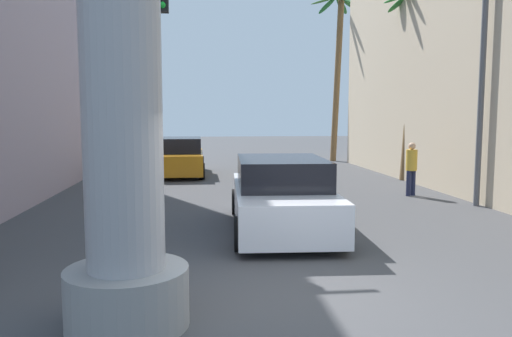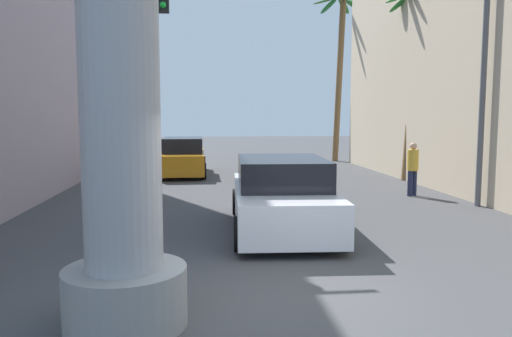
{
  "view_description": "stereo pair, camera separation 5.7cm",
  "coord_description": "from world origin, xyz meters",
  "px_view_note": "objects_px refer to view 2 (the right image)",
  "views": [
    {
      "loc": [
        -1.05,
        -6.55,
        2.46
      ],
      "look_at": [
        0.0,
        3.23,
        1.43
      ],
      "focal_mm": 35.0,
      "sensor_mm": 36.0,
      "label": 1
    },
    {
      "loc": [
        -0.99,
        -6.56,
        2.46
      ],
      "look_at": [
        0.0,
        3.23,
        1.43
      ],
      "focal_mm": 35.0,
      "sensor_mm": 36.0,
      "label": 2
    }
  ],
  "objects_px": {
    "car_far": "(183,157)",
    "palm_tree_mid_right": "(414,67)",
    "car_lead": "(281,196)",
    "palm_tree_far_right": "(339,58)",
    "street_lamp": "(472,51)",
    "traffic_light_mast": "(30,44)",
    "pedestrian_mid_right": "(413,165)",
    "palm_tree_mid_left": "(22,30)"
  },
  "relations": [
    {
      "from": "palm_tree_mid_left",
      "to": "palm_tree_far_right",
      "type": "height_order",
      "value": "palm_tree_far_right"
    },
    {
      "from": "palm_tree_mid_left",
      "to": "street_lamp",
      "type": "bearing_deg",
      "value": -12.47
    },
    {
      "from": "palm_tree_far_right",
      "to": "pedestrian_mid_right",
      "type": "height_order",
      "value": "palm_tree_far_right"
    },
    {
      "from": "traffic_light_mast",
      "to": "pedestrian_mid_right",
      "type": "bearing_deg",
      "value": 18.65
    },
    {
      "from": "traffic_light_mast",
      "to": "palm_tree_mid_left",
      "type": "xyz_separation_m",
      "value": [
        -1.62,
        4.28,
        0.96
      ]
    },
    {
      "from": "car_far",
      "to": "palm_tree_mid_right",
      "type": "xyz_separation_m",
      "value": [
        8.8,
        -2.7,
        3.55
      ]
    },
    {
      "from": "palm_tree_mid_right",
      "to": "pedestrian_mid_right",
      "type": "distance_m",
      "value": 5.2
    },
    {
      "from": "traffic_light_mast",
      "to": "palm_tree_mid_right",
      "type": "height_order",
      "value": "palm_tree_mid_right"
    },
    {
      "from": "pedestrian_mid_right",
      "to": "palm_tree_mid_right",
      "type": "bearing_deg",
      "value": 67.67
    },
    {
      "from": "traffic_light_mast",
      "to": "car_lead",
      "type": "distance_m",
      "value": 6.31
    },
    {
      "from": "palm_tree_far_right",
      "to": "traffic_light_mast",
      "type": "bearing_deg",
      "value": -125.19
    },
    {
      "from": "traffic_light_mast",
      "to": "pedestrian_mid_right",
      "type": "distance_m",
      "value": 11.05
    },
    {
      "from": "car_far",
      "to": "pedestrian_mid_right",
      "type": "height_order",
      "value": "pedestrian_mid_right"
    },
    {
      "from": "car_far",
      "to": "palm_tree_mid_left",
      "type": "height_order",
      "value": "palm_tree_mid_left"
    },
    {
      "from": "traffic_light_mast",
      "to": "car_far",
      "type": "bearing_deg",
      "value": 74.17
    },
    {
      "from": "traffic_light_mast",
      "to": "car_far",
      "type": "relative_size",
      "value": 1.17
    },
    {
      "from": "car_lead",
      "to": "pedestrian_mid_right",
      "type": "relative_size",
      "value": 3.03
    },
    {
      "from": "traffic_light_mast",
      "to": "palm_tree_mid_right",
      "type": "xyz_separation_m",
      "value": [
        11.58,
        7.09,
        0.29
      ]
    },
    {
      "from": "palm_tree_far_right",
      "to": "palm_tree_mid_right",
      "type": "relative_size",
      "value": 1.24
    },
    {
      "from": "street_lamp",
      "to": "traffic_light_mast",
      "type": "distance_m",
      "value": 10.91
    },
    {
      "from": "street_lamp",
      "to": "palm_tree_far_right",
      "type": "relative_size",
      "value": 0.78
    },
    {
      "from": "traffic_light_mast",
      "to": "car_far",
      "type": "height_order",
      "value": "traffic_light_mast"
    },
    {
      "from": "street_lamp",
      "to": "car_far",
      "type": "distance_m",
      "value": 12.01
    },
    {
      "from": "car_lead",
      "to": "palm_tree_mid_right",
      "type": "height_order",
      "value": "palm_tree_mid_right"
    },
    {
      "from": "palm_tree_far_right",
      "to": "palm_tree_mid_right",
      "type": "bearing_deg",
      "value": -85.73
    },
    {
      "from": "car_far",
      "to": "palm_tree_mid_right",
      "type": "distance_m",
      "value": 9.87
    },
    {
      "from": "pedestrian_mid_right",
      "to": "palm_tree_far_right",
      "type": "bearing_deg",
      "value": 85.82
    },
    {
      "from": "palm_tree_far_right",
      "to": "street_lamp",
      "type": "bearing_deg",
      "value": -90.61
    },
    {
      "from": "street_lamp",
      "to": "car_far",
      "type": "bearing_deg",
      "value": 134.19
    },
    {
      "from": "car_far",
      "to": "palm_tree_far_right",
      "type": "height_order",
      "value": "palm_tree_far_right"
    },
    {
      "from": "street_lamp",
      "to": "car_far",
      "type": "xyz_separation_m",
      "value": [
        -8.03,
        8.25,
        -3.44
      ]
    },
    {
      "from": "street_lamp",
      "to": "pedestrian_mid_right",
      "type": "distance_m",
      "value": 3.79
    },
    {
      "from": "traffic_light_mast",
      "to": "pedestrian_mid_right",
      "type": "relative_size",
      "value": 3.39
    },
    {
      "from": "car_lead",
      "to": "palm_tree_mid_left",
      "type": "distance_m",
      "value": 9.55
    },
    {
      "from": "palm_tree_mid_right",
      "to": "pedestrian_mid_right",
      "type": "relative_size",
      "value": 4.34
    },
    {
      "from": "car_lead",
      "to": "palm_tree_far_right",
      "type": "relative_size",
      "value": 0.56
    },
    {
      "from": "palm_tree_mid_left",
      "to": "pedestrian_mid_right",
      "type": "xyz_separation_m",
      "value": [
        11.68,
        -0.88,
        -4.01
      ]
    },
    {
      "from": "car_lead",
      "to": "palm_tree_far_right",
      "type": "distance_m",
      "value": 17.84
    },
    {
      "from": "car_far",
      "to": "palm_tree_mid_left",
      "type": "bearing_deg",
      "value": -128.59
    },
    {
      "from": "street_lamp",
      "to": "car_lead",
      "type": "relative_size",
      "value": 1.38
    },
    {
      "from": "street_lamp",
      "to": "car_far",
      "type": "height_order",
      "value": "street_lamp"
    },
    {
      "from": "car_lead",
      "to": "palm_tree_far_right",
      "type": "xyz_separation_m",
      "value": [
        5.6,
        16.23,
        4.85
      ]
    }
  ]
}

